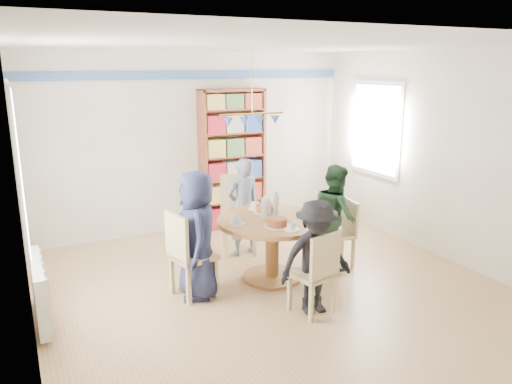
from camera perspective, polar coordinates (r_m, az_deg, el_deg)
ground at (r=5.85m, az=1.78°, el=-10.90°), size 5.00×5.00×0.00m
room_shell at (r=6.03m, az=-4.22°, el=6.23°), size 5.00×5.00×5.00m
radiator at (r=5.40m, az=-23.50°, el=-10.31°), size 0.12×1.00×0.60m
dining_table at (r=5.89m, az=1.87°, el=-4.86°), size 1.30×1.30×0.75m
chair_left at (r=5.47m, az=-7.95°, el=-6.74°), size 0.51×0.51×0.98m
chair_right at (r=6.46m, az=9.87°, el=-4.21°), size 0.42×0.42×0.84m
chair_far at (r=6.80m, az=-2.04°, el=-2.03°), size 0.59×0.59×1.05m
chair_near at (r=5.12m, az=7.01°, el=-8.83°), size 0.47×0.47×0.89m
person_left at (r=5.45m, az=-6.71°, el=-4.89°), size 0.60×0.78×1.42m
person_right at (r=6.33m, az=9.05°, el=-2.73°), size 0.61×0.72×1.31m
person_far at (r=6.64m, az=-1.48°, el=-1.71°), size 0.51×0.36×1.32m
person_near at (r=5.12m, az=6.85°, el=-7.44°), size 0.81×0.52×1.20m
bookshelf at (r=7.78m, az=-2.69°, el=3.66°), size 1.02×0.31×2.15m
tableware at (r=5.82m, az=1.56°, el=-2.45°), size 1.09×1.09×0.29m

